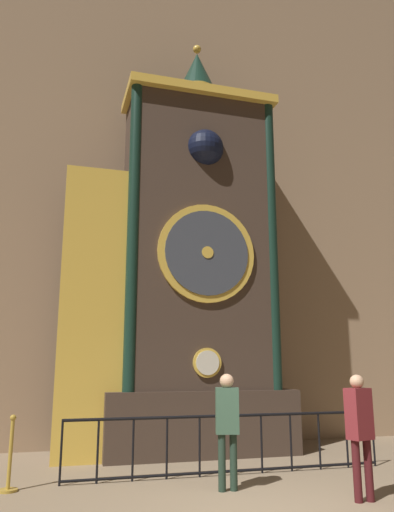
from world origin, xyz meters
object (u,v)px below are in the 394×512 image
at_px(visitor_near, 227,419).
at_px(visitor_far, 360,424).
at_px(clock_tower, 180,269).
at_px(stanchion_post, 9,466).

bearing_deg(visitor_near, visitor_far, -19.25).
relative_size(clock_tower, visitor_far, 5.75).
distance_m(clock_tower, visitor_near, 4.23).
distance_m(visitor_near, visitor_far, 1.88).
height_order(visitor_far, stanchion_post, visitor_far).
bearing_deg(stanchion_post, clock_tower, 36.11).
height_order(visitor_near, stanchion_post, visitor_near).
bearing_deg(visitor_far, stanchion_post, 140.63).
bearing_deg(clock_tower, visitor_far, -70.13).
xyz_separation_m(clock_tower, stanchion_post, (-3.10, -2.26, -3.51)).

